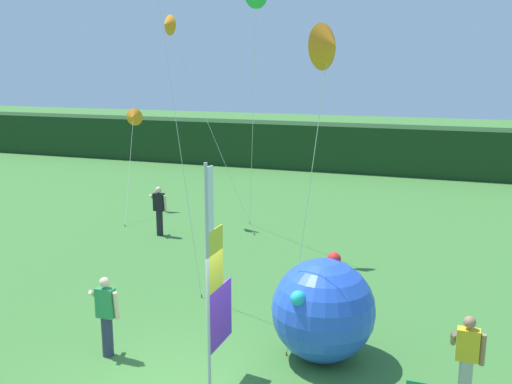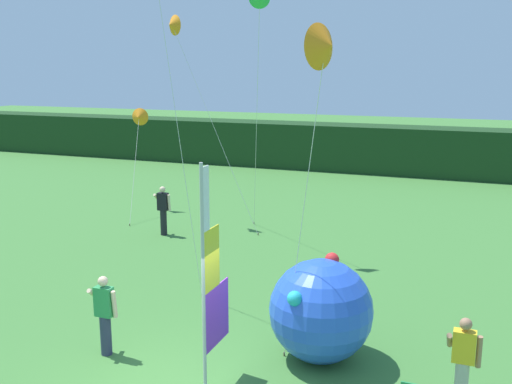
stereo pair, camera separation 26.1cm
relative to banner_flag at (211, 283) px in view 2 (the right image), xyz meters
name	(u,v)px [view 2 (the right image)]	position (x,y,z in m)	size (l,w,h in m)	color
distant_treeline	(389,149)	(-0.53, 23.19, -0.72)	(80.00, 2.40, 2.48)	#193819
banner_flag	(211,283)	(0.00, 0.00, 0.00)	(0.06, 1.03, 4.10)	#B7B7BC
person_near_banner	(463,363)	(4.14, 0.74, -1.07)	(0.55, 0.48, 1.67)	#B7B2A3
person_mid_field	(105,313)	(-2.49, 0.37, -1.10)	(0.55, 0.48, 1.63)	#2D334C
person_far_left	(163,209)	(-5.71, 8.25, -1.07)	(0.55, 0.48, 1.67)	black
inflatable_balloon	(321,310)	(1.50, 1.71, -0.96)	(2.01, 2.01, 2.05)	blue
kite_orange_delta_0	(173,26)	(-6.28, 10.29, 5.01)	(3.98, 1.24, 7.37)	brown
kite_green_delta_2	(260,0)	(-2.04, 7.71, 5.47)	(1.69, 3.23, 7.82)	brown
kite_orange_delta_3	(139,117)	(-8.52, 11.44, 1.66)	(1.47, 2.85, 3.99)	brown
kite_orange_delta_4	(325,47)	(1.67, 0.94, 3.93)	(1.15, 1.05, 6.31)	brown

